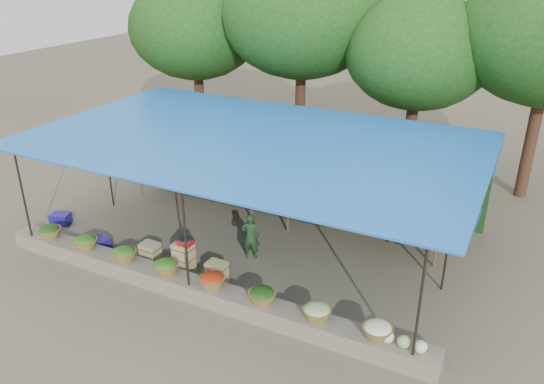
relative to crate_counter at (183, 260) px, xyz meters
The scene contains 16 objects.
ground 2.20m from the crate_counter, 68.90° to the left, with size 60.00×60.00×0.00m, color brown.
stone_curb 1.07m from the crate_counter, 42.56° to the right, with size 10.60×0.55×0.40m, color #696354.
stall_canopy 3.26m from the crate_counter, 69.42° to the left, with size 10.80×6.60×2.82m.
produce_baskets 1.02m from the crate_counter, 46.47° to the right, with size 8.98×0.58×0.34m.
netting_backdrop 5.32m from the crate_counter, 81.40° to the left, with size 10.60×0.06×2.50m, color #19461A.
tree_row 9.32m from the crate_counter, 81.00° to the left, with size 16.51×5.50×7.12m.
fruit_table_left 3.80m from the crate_counter, 116.80° to the left, with size 4.21×0.95×0.93m.
fruit_table_right 4.73m from the crate_counter, 45.77° to the left, with size 4.21×0.95×0.93m.
crate_counter is the anchor object (origin of this frame).
weighing_scale 0.56m from the crate_counter, ahead, with size 0.35×0.35×0.37m.
vendor_seated 1.72m from the crate_counter, 49.15° to the left, with size 0.44×0.29×1.22m, color #1A3A1E.
customer_left 5.41m from the crate_counter, 128.91° to the left, with size 0.84×0.65×1.73m, color slate.
customer_mid 4.76m from the crate_counter, 58.52° to the left, with size 1.14×0.66×1.76m, color slate.
customer_right 5.56m from the crate_counter, 43.29° to the left, with size 1.05×0.44×1.80m, color slate.
blue_crate_front 2.54m from the crate_counter, behind, with size 0.49×0.36×0.30m, color navy.
blue_crate_back 4.53m from the crate_counter, behind, with size 0.50×0.36×0.30m, color navy.
Camera 1 is at (5.91, -10.60, 6.89)m, focal length 35.00 mm.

